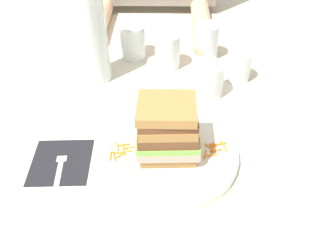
{
  "coord_description": "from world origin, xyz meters",
  "views": [
    {
      "loc": [
        0.02,
        -0.53,
        0.53
      ],
      "look_at": [
        0.01,
        0.0,
        0.06
      ],
      "focal_mm": 38.61,
      "sensor_mm": 36.0,
      "label": 1
    }
  ],
  "objects_px": {
    "napkin_dark": "(61,162)",
    "empty_tumbler_0": "(239,66)",
    "empty_tumbler_1": "(133,42)",
    "side_plate": "(309,138)",
    "fork": "(59,169)",
    "main_plate": "(168,154)",
    "juice_glass": "(209,81)",
    "empty_tumbler_3": "(207,41)",
    "sandwich": "(168,129)",
    "empty_tumbler_2": "(168,51)",
    "knife": "(251,165)",
    "water_bottle": "(91,31)"
  },
  "relations": [
    {
      "from": "side_plate",
      "to": "fork",
      "type": "bearing_deg",
      "value": -169.78
    },
    {
      "from": "empty_tumbler_1",
      "to": "knife",
      "type": "bearing_deg",
      "value": -56.95
    },
    {
      "from": "main_plate",
      "to": "empty_tumbler_3",
      "type": "bearing_deg",
      "value": 75.51
    },
    {
      "from": "sandwich",
      "to": "fork",
      "type": "distance_m",
      "value": 0.23
    },
    {
      "from": "napkin_dark",
      "to": "empty_tumbler_2",
      "type": "height_order",
      "value": "empty_tumbler_2"
    },
    {
      "from": "empty_tumbler_1",
      "to": "empty_tumbler_2",
      "type": "height_order",
      "value": "empty_tumbler_2"
    },
    {
      "from": "fork",
      "to": "side_plate",
      "type": "relative_size",
      "value": 0.96
    },
    {
      "from": "water_bottle",
      "to": "side_plate",
      "type": "height_order",
      "value": "water_bottle"
    },
    {
      "from": "side_plate",
      "to": "napkin_dark",
      "type": "bearing_deg",
      "value": -172.24
    },
    {
      "from": "knife",
      "to": "water_bottle",
      "type": "height_order",
      "value": "water_bottle"
    },
    {
      "from": "juice_glass",
      "to": "empty_tumbler_2",
      "type": "xyz_separation_m",
      "value": [
        -0.1,
        0.12,
        0.01
      ]
    },
    {
      "from": "knife",
      "to": "empty_tumbler_2",
      "type": "bearing_deg",
      "value": 115.47
    },
    {
      "from": "side_plate",
      "to": "knife",
      "type": "bearing_deg",
      "value": -151.42
    },
    {
      "from": "empty_tumbler_1",
      "to": "empty_tumbler_2",
      "type": "distance_m",
      "value": 0.11
    },
    {
      "from": "napkin_dark",
      "to": "fork",
      "type": "height_order",
      "value": "fork"
    },
    {
      "from": "empty_tumbler_2",
      "to": "empty_tumbler_3",
      "type": "height_order",
      "value": "empty_tumbler_3"
    },
    {
      "from": "napkin_dark",
      "to": "empty_tumbler_0",
      "type": "relative_size",
      "value": 1.62
    },
    {
      "from": "fork",
      "to": "juice_glass",
      "type": "height_order",
      "value": "juice_glass"
    },
    {
      "from": "napkin_dark",
      "to": "empty_tumbler_1",
      "type": "height_order",
      "value": "empty_tumbler_1"
    },
    {
      "from": "main_plate",
      "to": "fork",
      "type": "distance_m",
      "value": 0.22
    },
    {
      "from": "napkin_dark",
      "to": "water_bottle",
      "type": "xyz_separation_m",
      "value": [
        0.02,
        0.3,
        0.13
      ]
    },
    {
      "from": "juice_glass",
      "to": "empty_tumbler_3",
      "type": "bearing_deg",
      "value": 88.24
    },
    {
      "from": "sandwich",
      "to": "empty_tumbler_3",
      "type": "xyz_separation_m",
      "value": [
        0.1,
        0.39,
        -0.03
      ]
    },
    {
      "from": "main_plate",
      "to": "fork",
      "type": "height_order",
      "value": "main_plate"
    },
    {
      "from": "knife",
      "to": "side_plate",
      "type": "relative_size",
      "value": 1.16
    },
    {
      "from": "fork",
      "to": "empty_tumbler_1",
      "type": "distance_m",
      "value": 0.45
    },
    {
      "from": "napkin_dark",
      "to": "empty_tumbler_2",
      "type": "distance_m",
      "value": 0.42
    },
    {
      "from": "knife",
      "to": "empty_tumbler_0",
      "type": "distance_m",
      "value": 0.31
    },
    {
      "from": "empty_tumbler_1",
      "to": "empty_tumbler_2",
      "type": "bearing_deg",
      "value": -27.83
    },
    {
      "from": "napkin_dark",
      "to": "juice_glass",
      "type": "xyz_separation_m",
      "value": [
        0.31,
        0.24,
        0.04
      ]
    },
    {
      "from": "sandwich",
      "to": "empty_tumbler_2",
      "type": "distance_m",
      "value": 0.34
    },
    {
      "from": "empty_tumbler_1",
      "to": "side_plate",
      "type": "distance_m",
      "value": 0.53
    },
    {
      "from": "fork",
      "to": "empty_tumbler_2",
      "type": "distance_m",
      "value": 0.43
    },
    {
      "from": "fork",
      "to": "empty_tumbler_2",
      "type": "height_order",
      "value": "empty_tumbler_2"
    },
    {
      "from": "juice_glass",
      "to": "side_plate",
      "type": "distance_m",
      "value": 0.26
    },
    {
      "from": "sandwich",
      "to": "water_bottle",
      "type": "height_order",
      "value": "water_bottle"
    },
    {
      "from": "fork",
      "to": "empty_tumbler_2",
      "type": "xyz_separation_m",
      "value": [
        0.21,
        0.38,
        0.04
      ]
    },
    {
      "from": "empty_tumbler_0",
      "to": "empty_tumbler_3",
      "type": "distance_m",
      "value": 0.13
    },
    {
      "from": "empty_tumbler_3",
      "to": "napkin_dark",
      "type": "bearing_deg",
      "value": -127.51
    },
    {
      "from": "main_plate",
      "to": "sandwich",
      "type": "relative_size",
      "value": 2.3
    },
    {
      "from": "main_plate",
      "to": "juice_glass",
      "type": "bearing_deg",
      "value": 66.19
    },
    {
      "from": "napkin_dark",
      "to": "side_plate",
      "type": "height_order",
      "value": "side_plate"
    },
    {
      "from": "knife",
      "to": "empty_tumbler_1",
      "type": "height_order",
      "value": "empty_tumbler_1"
    },
    {
      "from": "water_bottle",
      "to": "empty_tumbler_2",
      "type": "bearing_deg",
      "value": 17.53
    },
    {
      "from": "empty_tumbler_1",
      "to": "empty_tumbler_3",
      "type": "height_order",
      "value": "empty_tumbler_3"
    },
    {
      "from": "napkin_dark",
      "to": "empty_tumbler_3",
      "type": "xyz_separation_m",
      "value": [
        0.31,
        0.41,
        0.05
      ]
    },
    {
      "from": "empty_tumbler_3",
      "to": "main_plate",
      "type": "bearing_deg",
      "value": -104.49
    },
    {
      "from": "fork",
      "to": "side_plate",
      "type": "bearing_deg",
      "value": 10.22
    },
    {
      "from": "sandwich",
      "to": "side_plate",
      "type": "xyz_separation_m",
      "value": [
        0.3,
        0.05,
        -0.07
      ]
    },
    {
      "from": "water_bottle",
      "to": "empty_tumbler_3",
      "type": "bearing_deg",
      "value": 20.59
    }
  ]
}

